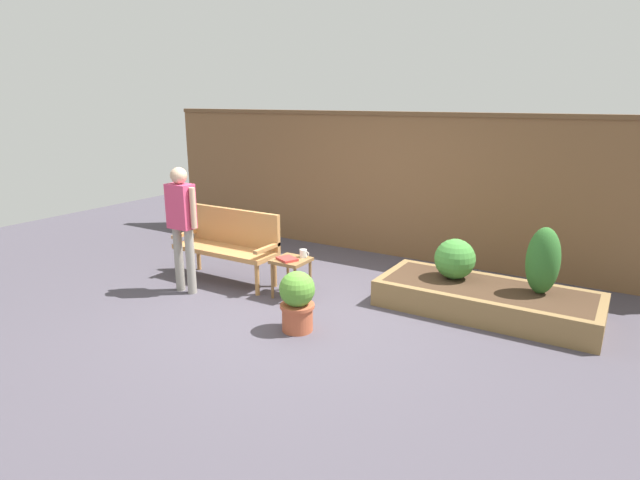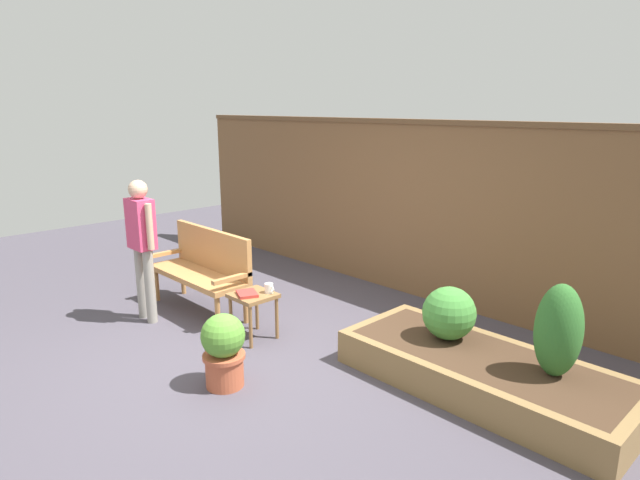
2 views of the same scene
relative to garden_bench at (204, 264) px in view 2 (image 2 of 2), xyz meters
The scene contains 11 objects.
ground_plane 1.53m from the garden_bench, 17.04° to the right, with size 14.00×14.00×0.00m, color #47424C.
fence_back 2.63m from the garden_bench, 57.84° to the left, with size 8.40×0.14×2.16m.
garden_bench is the anchor object (origin of this frame).
side_table 1.06m from the garden_bench, ahead, with size 0.40×0.40×0.48m.
cup_on_table 1.14m from the garden_bench, ahead, with size 0.12×0.09×0.10m.
book_on_table 1.05m from the garden_bench, ahead, with size 0.23×0.18×0.03m, color #B2332D.
potted_boxwood 1.87m from the garden_bench, 27.71° to the right, with size 0.37×0.37×0.64m.
raised_planter_bed 3.29m from the garden_bench, 11.45° to the left, with size 2.40×1.00×0.30m.
shrub_near_bench 2.88m from the garden_bench, 15.00° to the left, with size 0.47×0.47×0.47m.
shrub_far_corner 3.80m from the garden_bench, 11.30° to the left, with size 0.35×0.35×0.74m.
person_by_bench 0.77m from the garden_bench, 105.07° to the right, with size 0.47×0.20×1.56m.
Camera 2 is at (3.82, -2.75, 2.31)m, focal length 30.27 mm.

